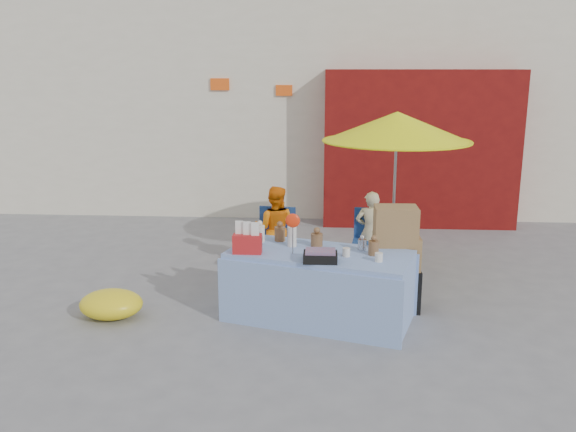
# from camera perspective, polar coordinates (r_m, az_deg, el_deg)

# --- Properties ---
(ground) EXTENTS (80.00, 80.00, 0.00)m
(ground) POSITION_cam_1_polar(r_m,az_deg,el_deg) (6.64, -2.21, -9.62)
(ground) COLOR slate
(ground) RESTS_ON ground
(backdrop) EXTENTS (14.00, 8.00, 7.80)m
(backdrop) POSITION_cam_1_polar(r_m,az_deg,el_deg) (13.59, 3.24, 15.71)
(backdrop) COLOR silver
(backdrop) RESTS_ON ground
(market_table) EXTENTS (2.12, 1.43, 1.18)m
(market_table) POSITION_cam_1_polar(r_m,az_deg,el_deg) (6.53, 2.89, -6.44)
(market_table) COLOR #87A6D9
(market_table) RESTS_ON ground
(chair_left) EXTENTS (0.53, 0.52, 0.85)m
(chair_left) POSITION_cam_1_polar(r_m,az_deg,el_deg) (7.97, -1.27, -3.62)
(chair_left) COLOR navy
(chair_left) RESTS_ON ground
(chair_right) EXTENTS (0.53, 0.52, 0.85)m
(chair_right) POSITION_cam_1_polar(r_m,az_deg,el_deg) (7.96, 7.75, -3.76)
(chair_right) COLOR navy
(chair_right) RESTS_ON ground
(vendor_orange) EXTENTS (0.60, 0.49, 1.14)m
(vendor_orange) POSITION_cam_1_polar(r_m,az_deg,el_deg) (8.01, -1.21, -1.20)
(vendor_orange) COLOR orange
(vendor_orange) RESTS_ON ground
(vendor_beige) EXTENTS (0.42, 0.30, 1.09)m
(vendor_beige) POSITION_cam_1_polar(r_m,az_deg,el_deg) (8.01, 7.74, -1.51)
(vendor_beige) COLOR beige
(vendor_beige) RESTS_ON ground
(umbrella) EXTENTS (1.90, 1.90, 2.09)m
(umbrella) POSITION_cam_1_polar(r_m,az_deg,el_deg) (7.94, 10.16, 8.18)
(umbrella) COLOR gray
(umbrella) RESTS_ON ground
(box_stack) EXTENTS (0.54, 0.44, 1.17)m
(box_stack) POSITION_cam_1_polar(r_m,az_deg,el_deg) (6.85, 10.01, -4.27)
(box_stack) COLOR black
(box_stack) RESTS_ON ground
(tarp_bundle) EXTENTS (0.77, 0.67, 0.31)m
(tarp_bundle) POSITION_cam_1_polar(r_m,az_deg,el_deg) (6.89, -16.22, -7.92)
(tarp_bundle) COLOR yellow
(tarp_bundle) RESTS_ON ground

